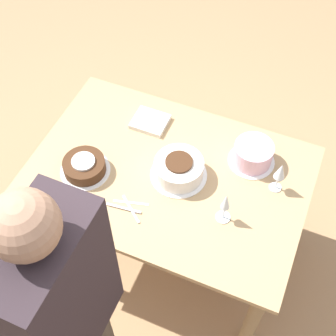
# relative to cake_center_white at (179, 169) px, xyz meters

# --- Properties ---
(ground_plane) EXTENTS (12.00, 12.00, 0.00)m
(ground_plane) POSITION_rel_cake_center_white_xyz_m (-0.05, -0.01, -0.83)
(ground_plane) COLOR #A87F56
(dining_table) EXTENTS (1.37, 0.93, 0.78)m
(dining_table) POSITION_rel_cake_center_white_xyz_m (-0.05, -0.01, -0.18)
(dining_table) COLOR tan
(dining_table) RESTS_ON ground_plane
(cake_center_white) EXTENTS (0.28, 0.28, 0.11)m
(cake_center_white) POSITION_rel_cake_center_white_xyz_m (0.00, 0.00, 0.00)
(cake_center_white) COLOR white
(cake_center_white) RESTS_ON dining_table
(cake_front_chocolate) EXTENTS (0.25, 0.25, 0.08)m
(cake_front_chocolate) POSITION_rel_cake_center_white_xyz_m (-0.44, -0.15, -0.02)
(cake_front_chocolate) COLOR white
(cake_front_chocolate) RESTS_ON dining_table
(cake_back_decorated) EXTENTS (0.23, 0.23, 0.12)m
(cake_back_decorated) POSITION_rel_cake_center_white_xyz_m (0.30, 0.22, 0.01)
(cake_back_decorated) COLOR white
(cake_back_decorated) RESTS_ON dining_table
(wine_glass_near) EXTENTS (0.07, 0.07, 0.19)m
(wine_glass_near) POSITION_rel_cake_center_white_xyz_m (0.28, -0.14, 0.07)
(wine_glass_near) COLOR silver
(wine_glass_near) RESTS_ON dining_table
(wine_glass_far) EXTENTS (0.06, 0.06, 0.18)m
(wine_glass_far) POSITION_rel_cake_center_white_xyz_m (0.46, 0.11, 0.08)
(wine_glass_far) COLOR silver
(wine_glass_far) RESTS_ON dining_table
(fork_pile) EXTENTS (0.19, 0.12, 0.01)m
(fork_pile) POSITION_rel_cake_center_white_xyz_m (-0.15, -0.26, -0.05)
(fork_pile) COLOR silver
(fork_pile) RESTS_ON dining_table
(napkin_stack) EXTENTS (0.18, 0.16, 0.03)m
(napkin_stack) POSITION_rel_cake_center_white_xyz_m (-0.27, 0.26, -0.04)
(napkin_stack) COLOR silver
(napkin_stack) RESTS_ON dining_table
(person_cutting) EXTENTS (0.22, 0.40, 1.73)m
(person_cutting) POSITION_rel_cake_center_white_xyz_m (-0.08, -0.86, 0.22)
(person_cutting) COLOR #4C4238
(person_cutting) RESTS_ON ground_plane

